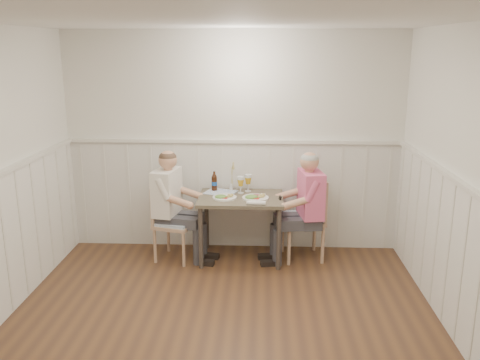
{
  "coord_description": "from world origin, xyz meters",
  "views": [
    {
      "loc": [
        0.35,
        -3.69,
        2.4
      ],
      "look_at": [
        0.1,
        1.64,
        1.0
      ],
      "focal_mm": 38.0,
      "sensor_mm": 36.0,
      "label": 1
    }
  ],
  "objects": [
    {
      "name": "ground_plane",
      "position": [
        0.0,
        0.0,
        0.0
      ],
      "size": [
        4.5,
        4.5,
        0.0
      ],
      "primitive_type": "plane",
      "color": "#4C3122"
    },
    {
      "name": "room_shell",
      "position": [
        0.0,
        0.0,
        1.52
      ],
      "size": [
        4.04,
        4.54,
        2.6
      ],
      "color": "white",
      "rests_on": "ground"
    },
    {
      "name": "wainscot",
      "position": [
        0.0,
        0.69,
        0.69
      ],
      "size": [
        4.0,
        4.49,
        1.34
      ],
      "color": "silver",
      "rests_on": "ground"
    },
    {
      "name": "dining_table",
      "position": [
        0.1,
        1.84,
        0.65
      ],
      "size": [
        0.96,
        0.7,
        0.75
      ],
      "color": "brown",
      "rests_on": "ground"
    },
    {
      "name": "chair_right",
      "position": [
        0.88,
        1.9,
        0.52
      ],
      "size": [
        0.52,
        0.52,
        0.96
      ],
      "color": "tan",
      "rests_on": "ground"
    },
    {
      "name": "chair_left",
      "position": [
        -0.71,
        1.8,
        0.48
      ],
      "size": [
        0.51,
        0.51,
        0.88
      ],
      "color": "tan",
      "rests_on": "ground"
    },
    {
      "name": "man_in_pink",
      "position": [
        0.85,
        1.8,
        0.55
      ],
      "size": [
        0.65,
        0.45,
        1.3
      ],
      "color": "#3F3F47",
      "rests_on": "ground"
    },
    {
      "name": "diner_cream",
      "position": [
        -0.7,
        1.81,
        0.55
      ],
      "size": [
        0.66,
        0.47,
        1.31
      ],
      "color": "#3F3F47",
      "rests_on": "ground"
    },
    {
      "name": "plate_man",
      "position": [
        0.26,
        1.76,
        0.77
      ],
      "size": [
        0.3,
        0.3,
        0.08
      ],
      "color": "white",
      "rests_on": "dining_table"
    },
    {
      "name": "plate_diner",
      "position": [
        -0.09,
        1.76,
        0.77
      ],
      "size": [
        0.27,
        0.27,
        0.07
      ],
      "color": "white",
      "rests_on": "dining_table"
    },
    {
      "name": "beer_glass_a",
      "position": [
        0.18,
        2.07,
        0.89
      ],
      "size": [
        0.08,
        0.08,
        0.21
      ],
      "color": "silver",
      "rests_on": "dining_table"
    },
    {
      "name": "beer_glass_b",
      "position": [
        0.09,
        1.99,
        0.88
      ],
      "size": [
        0.08,
        0.08,
        0.2
      ],
      "color": "silver",
      "rests_on": "dining_table"
    },
    {
      "name": "beer_bottle",
      "position": [
        -0.22,
        2.08,
        0.85
      ],
      "size": [
        0.07,
        0.07,
        0.23
      ],
      "color": "black",
      "rests_on": "dining_table"
    },
    {
      "name": "rolled_napkin",
      "position": [
        0.28,
        1.54,
        0.77
      ],
      "size": [
        0.2,
        0.05,
        0.04
      ],
      "color": "white",
      "rests_on": "dining_table"
    },
    {
      "name": "grass_vase",
      "position": [
        -0.02,
        2.1,
        0.91
      ],
      "size": [
        0.04,
        0.04,
        0.37
      ],
      "color": "silver",
      "rests_on": "dining_table"
    },
    {
      "name": "gingham_mat",
      "position": [
        -0.14,
        2.01,
        0.75
      ],
      "size": [
        0.41,
        0.37,
        0.01
      ],
      "color": "#7596C6",
      "rests_on": "dining_table"
    }
  ]
}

